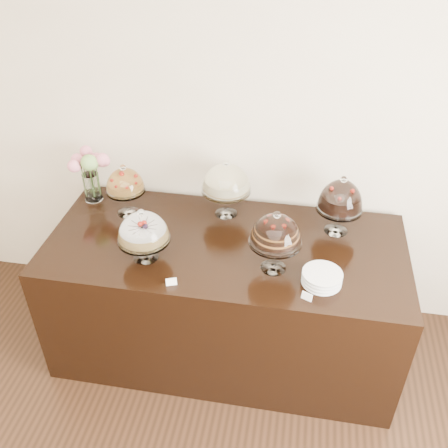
% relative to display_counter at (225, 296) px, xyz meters
% --- Properties ---
extents(wall_back, '(5.00, 0.04, 3.00)m').
position_rel_display_counter_xyz_m(wall_back, '(0.01, 0.55, 1.05)').
color(wall_back, beige).
rests_on(wall_back, ground).
extents(display_counter, '(2.20, 1.00, 0.90)m').
position_rel_display_counter_xyz_m(display_counter, '(0.00, 0.00, 0.00)').
color(display_counter, black).
rests_on(display_counter, ground).
extents(cake_stand_sugar_sponge, '(0.30, 0.30, 0.34)m').
position_rel_display_counter_xyz_m(cake_stand_sugar_sponge, '(-0.44, -0.21, 0.65)').
color(cake_stand_sugar_sponge, white).
rests_on(cake_stand_sugar_sponge, display_counter).
extents(cake_stand_choco_layer, '(0.30, 0.30, 0.39)m').
position_rel_display_counter_xyz_m(cake_stand_choco_layer, '(0.31, -0.18, 0.71)').
color(cake_stand_choco_layer, white).
rests_on(cake_stand_choco_layer, display_counter).
extents(cake_stand_cheesecake, '(0.32, 0.32, 0.40)m').
position_rel_display_counter_xyz_m(cake_stand_cheesecake, '(-0.05, 0.32, 0.70)').
color(cake_stand_cheesecake, white).
rests_on(cake_stand_cheesecake, display_counter).
extents(cake_stand_dark_choco, '(0.28, 0.28, 0.40)m').
position_rel_display_counter_xyz_m(cake_stand_dark_choco, '(0.67, 0.25, 0.69)').
color(cake_stand_dark_choco, white).
rests_on(cake_stand_dark_choco, display_counter).
extents(cake_stand_fruit_tart, '(0.25, 0.25, 0.36)m').
position_rel_display_counter_xyz_m(cake_stand_fruit_tart, '(-0.69, 0.22, 0.68)').
color(cake_stand_fruit_tart, white).
rests_on(cake_stand_fruit_tart, display_counter).
extents(flower_vase, '(0.27, 0.27, 0.37)m').
position_rel_display_counter_xyz_m(flower_vase, '(-0.98, 0.34, 0.68)').
color(flower_vase, white).
rests_on(flower_vase, display_counter).
extents(plate_stack, '(0.21, 0.21, 0.07)m').
position_rel_display_counter_xyz_m(plate_stack, '(0.58, -0.26, 0.49)').
color(plate_stack, silver).
rests_on(plate_stack, display_counter).
extents(price_card_left, '(0.06, 0.04, 0.04)m').
position_rel_display_counter_xyz_m(price_card_left, '(-0.23, -0.42, 0.47)').
color(price_card_left, white).
rests_on(price_card_left, display_counter).
extents(price_card_right, '(0.06, 0.04, 0.04)m').
position_rel_display_counter_xyz_m(price_card_right, '(0.51, -0.41, 0.47)').
color(price_card_right, white).
rests_on(price_card_right, display_counter).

